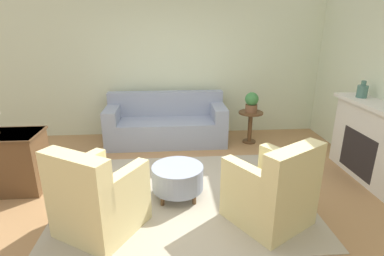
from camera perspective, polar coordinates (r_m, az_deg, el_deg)
The scene contains 11 objects.
ground_plane at distance 4.04m, azimuth -1.54°, elevation -12.76°, with size 16.00×16.00×0.00m, color #AD7F51.
wall_back at distance 6.01m, azimuth -2.99°, elevation 12.06°, with size 8.95×0.12×2.80m.
rug at distance 4.03m, azimuth -1.54°, elevation -12.70°, with size 3.12×2.38×0.01m.
couch at distance 5.67m, azimuth -4.90°, elevation 0.61°, with size 2.19×0.84×0.92m.
armchair_left at distance 3.39m, azimuth -17.63°, elevation -12.88°, with size 1.05×1.05×0.98m.
armchair_right at distance 3.48m, azimuth 15.09°, elevation -11.72°, with size 1.05×1.05×0.98m.
ottoman_table at distance 3.89m, azimuth -2.75°, elevation -9.38°, with size 0.66×0.66×0.42m.
side_table at distance 5.71m, azimuth 11.04°, elevation 1.09°, with size 0.45×0.45×0.60m.
fireplace at distance 4.94m, azimuth 31.00°, elevation -2.00°, with size 0.44×1.47×1.11m.
vase_mantel_near at distance 5.07m, azimuth 29.69°, elevation 6.16°, with size 0.15×0.15×0.25m.
potted_plant_on_side_table at distance 5.61m, azimuth 11.29°, elevation 4.89°, with size 0.25×0.25×0.37m.
Camera 1 is at (-0.17, -3.43, 2.12)m, focal length 28.00 mm.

